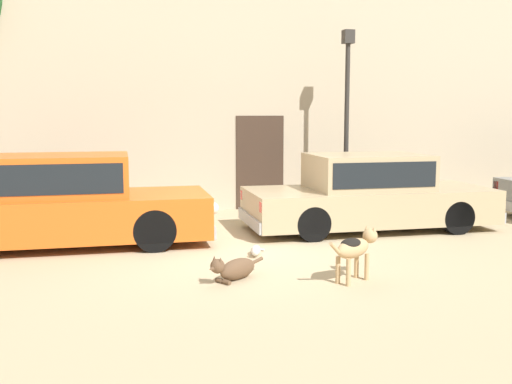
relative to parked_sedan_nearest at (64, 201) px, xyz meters
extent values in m
plane|color=tan|center=(2.70, -1.03, -0.73)|extent=(80.00, 80.00, 0.00)
cube|color=#D15619|center=(0.01, 0.00, -0.24)|extent=(4.65, 1.80, 0.68)
cube|color=#D15619|center=(-0.03, 0.00, 0.43)|extent=(2.15, 1.52, 0.66)
cube|color=black|center=(-0.03, 0.00, 0.44)|extent=(1.98, 1.54, 0.46)
cube|color=#999BA0|center=(2.31, -0.03, -0.47)|extent=(0.14, 1.70, 0.20)
sphere|color=silver|center=(2.35, 0.65, -0.09)|extent=(0.20, 0.20, 0.20)
sphere|color=silver|center=(2.33, -0.72, -0.09)|extent=(0.20, 0.20, 0.20)
cylinder|color=black|center=(1.41, 0.75, -0.39)|extent=(0.68, 0.21, 0.67)
cylinder|color=black|center=(1.39, -0.79, -0.39)|extent=(0.68, 0.21, 0.67)
cube|color=tan|center=(5.42, 0.13, -0.27)|extent=(4.55, 1.85, 0.62)
cube|color=tan|center=(5.37, 0.14, 0.35)|extent=(2.10, 1.57, 0.64)
cube|color=black|center=(5.37, 0.14, 0.36)|extent=(1.94, 1.59, 0.45)
cube|color=#999BA0|center=(7.66, 0.11, -0.47)|extent=(0.14, 1.76, 0.20)
cube|color=#999BA0|center=(3.17, 0.16, -0.47)|extent=(0.14, 1.76, 0.20)
sphere|color=silver|center=(7.70, 0.83, -0.14)|extent=(0.20, 0.20, 0.20)
sphere|color=silver|center=(7.69, -0.61, -0.14)|extent=(0.20, 0.20, 0.20)
cube|color=red|center=(3.18, 0.94, -0.12)|extent=(0.04, 0.18, 0.18)
cube|color=red|center=(3.16, -0.62, -0.12)|extent=(0.04, 0.18, 0.18)
cylinder|color=black|center=(6.79, 0.92, -0.43)|extent=(0.60, 0.21, 0.60)
cylinder|color=black|center=(6.77, -0.68, -0.43)|extent=(0.60, 0.21, 0.60)
cylinder|color=black|center=(4.07, 0.95, -0.43)|extent=(0.60, 0.21, 0.60)
cylinder|color=black|center=(4.05, -0.65, -0.43)|extent=(0.60, 0.21, 0.60)
cube|color=red|center=(8.74, 0.99, -0.10)|extent=(0.05, 0.18, 0.18)
cube|color=tan|center=(6.59, 5.51, 3.59)|extent=(17.02, 5.02, 8.65)
cube|color=#38281E|center=(4.04, 2.99, 0.32)|extent=(1.10, 0.02, 2.10)
cylinder|color=brown|center=(2.14, -2.85, -0.70)|extent=(0.11, 0.12, 0.06)
cylinder|color=brown|center=(2.06, -2.74, -0.70)|extent=(0.11, 0.12, 0.06)
ellipsoid|color=brown|center=(2.33, -2.64, -0.60)|extent=(0.63, 0.54, 0.27)
sphere|color=brown|center=(2.02, -2.85, -0.48)|extent=(0.19, 0.19, 0.19)
cone|color=brown|center=(1.94, -2.91, -0.50)|extent=(0.14, 0.14, 0.10)
cone|color=brown|center=(2.05, -2.90, -0.40)|extent=(0.09, 0.09, 0.08)
cone|color=brown|center=(1.99, -2.81, -0.40)|extent=(0.09, 0.09, 0.08)
cylinder|color=brown|center=(2.64, -2.41, -0.56)|extent=(0.21, 0.17, 0.08)
cylinder|color=tan|center=(3.87, -2.93, -0.56)|extent=(0.06, 0.06, 0.35)
cylinder|color=tan|center=(3.95, -3.07, -0.56)|extent=(0.06, 0.06, 0.35)
cylinder|color=tan|center=(3.53, -3.13, -0.56)|extent=(0.06, 0.06, 0.35)
cylinder|color=tan|center=(3.61, -3.28, -0.56)|extent=(0.06, 0.06, 0.35)
ellipsoid|color=tan|center=(3.74, -3.10, -0.29)|extent=(0.64, 0.50, 0.25)
ellipsoid|color=black|center=(3.70, -3.13, -0.22)|extent=(0.40, 0.35, 0.14)
sphere|color=tan|center=(4.06, -2.91, -0.18)|extent=(0.20, 0.20, 0.20)
cone|color=tan|center=(4.15, -2.86, -0.20)|extent=(0.15, 0.15, 0.11)
cone|color=tan|center=(4.03, -2.86, -0.09)|extent=(0.09, 0.09, 0.09)
cone|color=tan|center=(4.09, -2.96, -0.09)|extent=(0.09, 0.09, 0.09)
cylinder|color=tan|center=(3.41, -3.30, -0.23)|extent=(0.19, 0.14, 0.18)
ellipsoid|color=beige|center=(2.88, -1.38, -0.66)|extent=(0.24, 0.39, 0.14)
sphere|color=beige|center=(2.82, -1.58, -0.64)|extent=(0.12, 0.12, 0.12)
cone|color=beige|center=(2.85, -1.59, -0.59)|extent=(0.05, 0.05, 0.05)
cone|color=beige|center=(2.79, -1.58, -0.59)|extent=(0.05, 0.05, 0.05)
cylinder|color=beige|center=(2.98, -1.11, -0.71)|extent=(0.19, 0.17, 0.04)
cylinder|color=#2D2B28|center=(5.67, 1.89, 1.07)|extent=(0.10, 0.10, 3.60)
cube|color=#2D2B28|center=(5.67, 1.89, 3.01)|extent=(0.22, 0.22, 0.28)
sphere|color=silver|center=(5.67, 1.89, 3.01)|extent=(0.18, 0.18, 0.18)
camera|label=1|loc=(0.75, -10.11, 1.43)|focal=42.07mm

